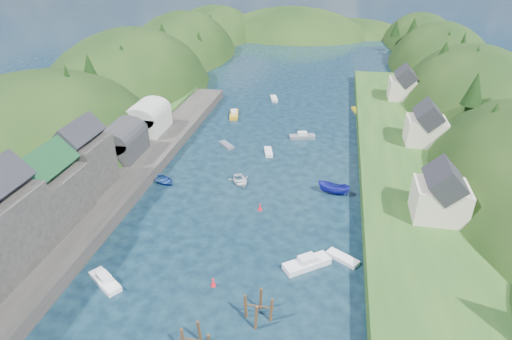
# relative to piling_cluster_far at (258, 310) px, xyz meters

# --- Properties ---
(ground) EXTENTS (600.00, 600.00, 0.00)m
(ground) POSITION_rel_piling_cluster_far_xyz_m (-5.35, 48.77, -1.25)
(ground) COLOR black
(ground) RESTS_ON ground
(hillside_left) EXTENTS (44.00, 245.56, 52.00)m
(hillside_left) POSITION_rel_piling_cluster_far_xyz_m (-50.35, 73.77, -9.28)
(hillside_left) COLOR black
(hillside_left) RESTS_ON ground
(hillside_right) EXTENTS (36.00, 245.56, 48.00)m
(hillside_right) POSITION_rel_piling_cluster_far_xyz_m (39.65, 73.77, -8.66)
(hillside_right) COLOR black
(hillside_right) RESTS_ON ground
(far_hills) EXTENTS (103.00, 68.00, 44.00)m
(far_hills) POSITION_rel_piling_cluster_far_xyz_m (-4.14, 172.78, -12.05)
(far_hills) COLOR black
(far_hills) RESTS_ON ground
(hill_trees) EXTENTS (91.51, 149.81, 11.85)m
(hill_trees) POSITION_rel_piling_cluster_far_xyz_m (-4.92, 64.40, 9.81)
(hill_trees) COLOR black
(hill_trees) RESTS_ON ground
(quay_left) EXTENTS (12.00, 110.00, 2.00)m
(quay_left) POSITION_rel_piling_cluster_far_xyz_m (-29.35, 18.77, -0.25)
(quay_left) COLOR #2D2B28
(quay_left) RESTS_ON ground
(terrace_left_grass) EXTENTS (12.00, 110.00, 2.50)m
(terrace_left_grass) POSITION_rel_piling_cluster_far_xyz_m (-36.35, 18.77, 0.00)
(terrace_left_grass) COLOR #234719
(terrace_left_grass) RESTS_ON ground
(quayside_buildings) EXTENTS (8.00, 35.84, 12.90)m
(quayside_buildings) POSITION_rel_piling_cluster_far_xyz_m (-31.35, 5.16, 5.84)
(quayside_buildings) COLOR #2D2B28
(quayside_buildings) RESTS_ON quay_left
(boat_sheds) EXTENTS (7.00, 21.00, 7.50)m
(boat_sheds) POSITION_rel_piling_cluster_far_xyz_m (-31.35, 37.77, 4.03)
(boat_sheds) COLOR #2D2D30
(boat_sheds) RESTS_ON quay_left
(terrace_right) EXTENTS (16.00, 120.00, 2.40)m
(terrace_right) POSITION_rel_piling_cluster_far_xyz_m (19.65, 38.77, -0.05)
(terrace_right) COLOR #234719
(terrace_right) RESTS_ON ground
(right_bank_cottages) EXTENTS (9.00, 59.24, 8.41)m
(right_bank_cottages) POSITION_rel_piling_cluster_far_xyz_m (22.65, 47.11, 4.60)
(right_bank_cottages) COLOR beige
(right_bank_cottages) RESTS_ON terrace_right
(piling_cluster_far) EXTENTS (3.35, 3.11, 3.62)m
(piling_cluster_far) POSITION_rel_piling_cluster_far_xyz_m (0.00, 0.00, 0.00)
(piling_cluster_far) COLOR #382314
(piling_cluster_far) RESTS_ON ground
(channel_buoy_near) EXTENTS (0.70, 0.70, 1.10)m
(channel_buoy_near) POSITION_rel_piling_cluster_far_xyz_m (-6.24, 3.98, -0.77)
(channel_buoy_near) COLOR red
(channel_buoy_near) RESTS_ON ground
(channel_buoy_far) EXTENTS (0.70, 0.70, 1.10)m
(channel_buoy_far) POSITION_rel_piling_cluster_far_xyz_m (-3.69, 21.36, -0.77)
(channel_buoy_far) COLOR red
(channel_buoy_far) RESTS_ON ground
(moored_boats) EXTENTS (37.36, 97.33, 2.06)m
(moored_boats) POSITION_rel_piling_cluster_far_xyz_m (-6.43, 20.34, -0.68)
(moored_boats) COLOR white
(moored_boats) RESTS_ON ground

